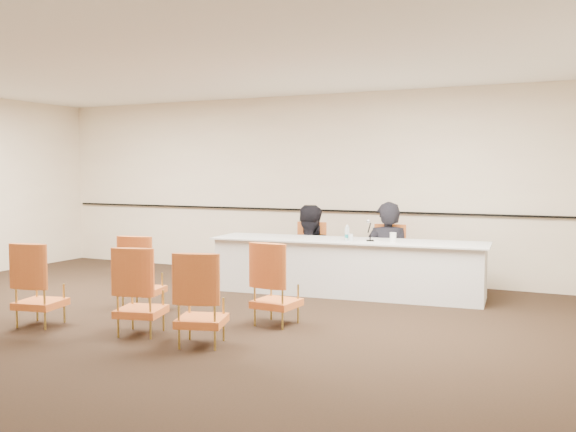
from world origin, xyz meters
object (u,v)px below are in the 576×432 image
object	(u,v)px
panelist_main_chair	(387,257)
aud_chair_front_right	(277,283)
panel_table	(347,267)
microphone	(370,231)
panelist_second_chair	(308,254)
aud_chair_front_left	(143,272)
drinking_glass	(351,237)
aud_chair_back_mid	(141,290)
panelist_main	(387,265)
aud_chair_back_left	(40,284)
aud_chair_back_right	(202,298)
water_bottle	(347,233)
panelist_second	(308,263)
coffee_cup	(393,238)

from	to	relation	value
panelist_main_chair	aud_chair_front_right	distance (m)	2.70
panel_table	microphone	bearing A→B (deg)	-15.05
panelist_second_chair	aud_chair_front_left	world-z (taller)	same
microphone	aud_chair_front_right	xyz separation A→B (m)	(-0.45, -1.98, -0.45)
microphone	drinking_glass	distance (m)	0.29
aud_chair_front_right	aud_chair_back_mid	bearing A→B (deg)	-134.18
panelist_main	aud_chair_back_left	bearing A→B (deg)	32.97
microphone	drinking_glass	size ratio (longest dim) A/B	2.98
panel_table	panelist_main	distance (m)	0.73
panelist_second_chair	aud_chair_front_right	distance (m)	2.64
panelist_main	aud_chair_front_left	distance (m)	3.57
drinking_glass	aud_chair_back_right	size ratio (longest dim) A/B	0.11
microphone	water_bottle	bearing A→B (deg)	157.09
drinking_glass	aud_chair_back_mid	world-z (taller)	aud_chair_back_mid
panel_table	aud_chair_back_mid	world-z (taller)	aud_chair_back_mid
panelist_second	water_bottle	distance (m)	1.17
panelist_second	aud_chair_back_mid	world-z (taller)	panelist_second
drinking_glass	aud_chair_back_right	world-z (taller)	aud_chair_back_right
aud_chair_front_left	panelist_main	bearing A→B (deg)	37.76
panel_table	drinking_glass	world-z (taller)	drinking_glass
panelist_second	microphone	xyz separation A→B (m)	(1.18, -0.55, 0.59)
aud_chair_back_right	panelist_main	bearing A→B (deg)	60.42
drinking_glass	panel_table	bearing A→B (deg)	127.68
panelist_main	aud_chair_front_right	world-z (taller)	panelist_main
panelist_second	water_bottle	xyz separation A→B (m)	(0.86, -0.58, 0.55)
water_bottle	coffee_cup	world-z (taller)	water_bottle
panel_table	aud_chair_back_right	world-z (taller)	aud_chair_back_right
microphone	aud_chair_front_left	world-z (taller)	microphone
panelist_second	aud_chair_front_left	bearing A→B (deg)	42.67
panelist_main_chair	aud_chair_back_mid	bearing A→B (deg)	-119.32
panelist_main	water_bottle	size ratio (longest dim) A/B	8.39
panelist_main_chair	aud_chair_back_mid	world-z (taller)	same
water_bottle	aud_chair_front_left	size ratio (longest dim) A/B	0.23
panelist_second	panelist_second_chair	world-z (taller)	panelist_second
panelist_second	aud_chair_back_right	xyz separation A→B (m)	(0.45, -3.62, 0.14)
panelist_second	panelist_second_chair	size ratio (longest dim) A/B	1.88
aud_chair_back_left	aud_chair_back_right	bearing A→B (deg)	-8.54
aud_chair_back_mid	panel_table	bearing A→B (deg)	53.34
aud_chair_back_left	aud_chair_front_right	bearing A→B (deg)	15.25
aud_chair_front_left	panelist_second_chair	bearing A→B (deg)	55.25
panelist_main_chair	panelist_second	xyz separation A→B (m)	(-1.23, -0.12, -0.14)
panelist_main_chair	aud_chair_back_right	world-z (taller)	same
aud_chair_front_left	panel_table	bearing A→B (deg)	35.66
microphone	aud_chair_front_left	xyz separation A→B (m)	(-2.31, -2.01, -0.45)
panelist_second_chair	microphone	size ratio (longest dim) A/B	3.19
panelist_main_chair	microphone	bearing A→B (deg)	-99.21
water_bottle	aud_chair_back_mid	xyz separation A→B (m)	(-1.24, -2.96, -0.41)
microphone	panelist_second	bearing A→B (deg)	127.35
panelist_second_chair	aud_chair_back_right	world-z (taller)	same
panelist_second	water_bottle	bearing A→B (deg)	122.33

